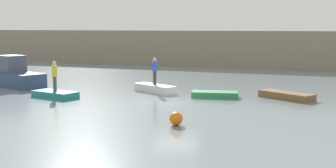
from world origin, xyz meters
The scene contains 10 objects.
ground_plane centered at (0.00, 0.00, 0.00)m, with size 120.00×120.00×0.00m, color slate.
embankment_wall centered at (0.00, 23.12, 1.92)m, with size 80.00×1.20×3.84m, color gray.
motorboat centered at (-13.45, 2.59, 0.78)m, with size 5.62×3.64×2.23m.
rowboat_teal centered at (-7.58, -0.83, 0.20)m, with size 2.91×1.29×0.39m, color teal.
rowboat_white centered at (-2.70, 3.33, 0.26)m, with size 3.27×0.94×0.51m, color white.
rowboat_green centered at (1.56, 2.66, 0.18)m, with size 2.79×1.15×0.36m, color #2D7F47.
rowboat_brown centered at (5.71, 3.64, 0.20)m, with size 3.41×1.11×0.40m, color brown.
person_yellow_shirt centered at (-7.58, -0.83, 1.42)m, with size 0.32×0.32×1.83m.
person_blue_shirt centered at (-2.70, 3.33, 1.51)m, with size 0.32×0.32×1.77m.
mooring_buoy centered at (1.98, -5.59, 0.30)m, with size 0.60×0.60×0.60m, color orange.
Camera 1 is at (8.58, -24.07, 4.35)m, focal length 48.62 mm.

